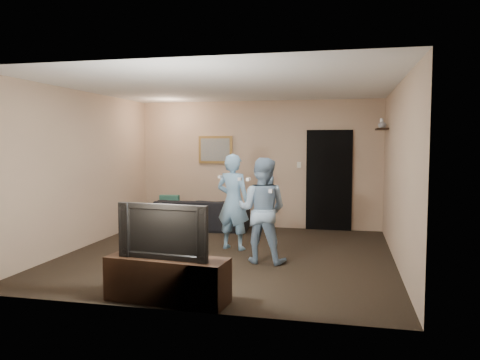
% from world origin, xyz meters
% --- Properties ---
extents(ground, '(5.00, 5.00, 0.00)m').
position_xyz_m(ground, '(0.00, 0.00, 0.00)').
color(ground, black).
rests_on(ground, ground).
extents(ceiling, '(5.00, 5.00, 0.04)m').
position_xyz_m(ceiling, '(0.00, 0.00, 2.60)').
color(ceiling, silver).
rests_on(ceiling, wall_back).
extents(wall_back, '(5.00, 0.04, 2.60)m').
position_xyz_m(wall_back, '(0.00, 2.50, 1.30)').
color(wall_back, tan).
rests_on(wall_back, ground).
extents(wall_front, '(5.00, 0.04, 2.60)m').
position_xyz_m(wall_front, '(0.00, -2.50, 1.30)').
color(wall_front, tan).
rests_on(wall_front, ground).
extents(wall_left, '(0.04, 5.00, 2.60)m').
position_xyz_m(wall_left, '(-2.50, 0.00, 1.30)').
color(wall_left, tan).
rests_on(wall_left, ground).
extents(wall_right, '(0.04, 5.00, 2.60)m').
position_xyz_m(wall_right, '(2.50, 0.00, 1.30)').
color(wall_right, tan).
rests_on(wall_right, ground).
extents(sofa, '(2.14, 1.01, 0.60)m').
position_xyz_m(sofa, '(-1.15, 1.97, 0.30)').
color(sofa, black).
rests_on(sofa, ground).
extents(throw_pillow, '(0.40, 0.14, 0.39)m').
position_xyz_m(throw_pillow, '(-1.74, 1.97, 0.48)').
color(throw_pillow, '#1B5146').
rests_on(throw_pillow, sofa).
extents(painting_frame, '(0.72, 0.05, 0.57)m').
position_xyz_m(painting_frame, '(-0.90, 2.48, 1.60)').
color(painting_frame, olive).
rests_on(painting_frame, wall_back).
extents(painting_canvas, '(0.62, 0.01, 0.47)m').
position_xyz_m(painting_canvas, '(-0.90, 2.45, 1.60)').
color(painting_canvas, slate).
rests_on(painting_canvas, painting_frame).
extents(doorway, '(0.90, 0.06, 2.00)m').
position_xyz_m(doorway, '(1.45, 2.47, 1.00)').
color(doorway, black).
rests_on(doorway, ground).
extents(light_switch, '(0.08, 0.02, 0.12)m').
position_xyz_m(light_switch, '(0.85, 2.48, 1.30)').
color(light_switch, silver).
rests_on(light_switch, wall_back).
extents(wall_shelf, '(0.20, 0.60, 0.03)m').
position_xyz_m(wall_shelf, '(2.39, 1.80, 1.99)').
color(wall_shelf, black).
rests_on(wall_shelf, wall_right).
extents(shelf_vase, '(0.16, 0.16, 0.15)m').
position_xyz_m(shelf_vase, '(2.39, 1.68, 2.08)').
color(shelf_vase, '#A3A3A7').
rests_on(shelf_vase, wall_shelf).
extents(shelf_figurine, '(0.06, 0.06, 0.18)m').
position_xyz_m(shelf_figurine, '(2.39, 1.87, 2.09)').
color(shelf_figurine, silver).
rests_on(shelf_figurine, wall_shelf).
extents(tv_console, '(1.40, 0.57, 0.48)m').
position_xyz_m(tv_console, '(-0.13, -2.25, 0.25)').
color(tv_console, black).
rests_on(tv_console, ground).
extents(television, '(1.06, 0.24, 0.60)m').
position_xyz_m(television, '(-0.13, -2.25, 0.79)').
color(television, black).
rests_on(television, tv_console).
extents(wii_player_left, '(0.64, 0.54, 1.57)m').
position_xyz_m(wii_player_left, '(-0.02, 0.39, 0.78)').
color(wii_player_left, '#76A6CC').
rests_on(wii_player_left, ground).
extents(wii_player_right, '(0.80, 0.66, 1.53)m').
position_xyz_m(wii_player_right, '(0.59, -0.32, 0.77)').
color(wii_player_right, '#819FBC').
rests_on(wii_player_right, ground).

